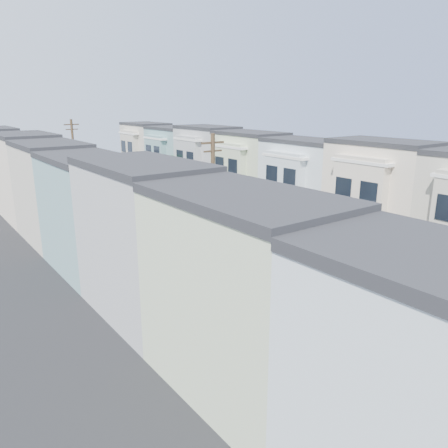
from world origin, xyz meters
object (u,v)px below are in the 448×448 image
at_px(tree_d, 114,183).
at_px(parked_right_c, 217,211).
at_px(lead_sedan, 209,220).
at_px(parked_left_c, 251,285).
at_px(tree_c, 182,210).
at_px(parked_right_b, 365,259).
at_px(tree_e, 66,164).
at_px(utility_pole_near, 213,214).
at_px(tree_b, 284,233).
at_px(parked_right_d, 170,195).
at_px(tree_far_r, 170,166).
at_px(utility_pole_far, 75,166).
at_px(fedex_truck, 280,240).
at_px(parked_left_b, 330,326).
at_px(parked_left_d, 158,238).

relative_size(tree_d, parked_right_c, 1.61).
relative_size(tree_d, lead_sedan, 1.61).
bearing_deg(parked_left_c, tree_c, 97.99).
xyz_separation_m(tree_d, parked_right_b, (11.20, -19.03, -4.12)).
bearing_deg(tree_e, parked_right_b, -71.04).
relative_size(tree_c, utility_pole_near, 0.70).
relative_size(tree_b, parked_right_d, 2.03).
relative_size(tree_far_r, utility_pole_far, 0.52).
bearing_deg(fedex_truck, parked_left_b, -122.84).
relative_size(tree_b, parked_right_b, 1.43).
bearing_deg(parked_right_d, tree_d, -144.31).
bearing_deg(parked_left_d, parked_right_c, 25.89).
xyz_separation_m(tree_c, parked_left_d, (1.40, 6.49, -3.96)).
distance_m(tree_b, parked_right_c, 24.68).
relative_size(tree_c, parked_left_c, 1.47).
distance_m(utility_pole_far, lead_sedan, 16.42).
relative_size(utility_pole_near, parked_right_b, 1.82).
distance_m(tree_c, lead_sedan, 12.66).
xyz_separation_m(tree_b, utility_pole_near, (0.00, 6.29, -0.35)).
distance_m(fedex_truck, parked_left_d, 10.51).
distance_m(utility_pole_far, parked_right_d, 12.10).
height_order(tree_far_r, utility_pole_near, utility_pole_near).
distance_m(utility_pole_near, parked_right_b, 12.55).
bearing_deg(utility_pole_far, parked_left_d, -84.93).
height_order(parked_left_d, parked_right_d, parked_left_d).
xyz_separation_m(tree_e, tree_far_r, (13.19, -0.60, -1.31)).
bearing_deg(parked_right_b, tree_c, 152.59).
xyz_separation_m(parked_left_d, parked_right_b, (9.80, -13.79, -0.00)).
relative_size(parked_right_c, parked_right_d, 1.16).
bearing_deg(parked_left_b, tree_c, 94.96).
xyz_separation_m(utility_pole_far, parked_left_c, (1.40, -28.13, -4.38)).
xyz_separation_m(utility_pole_near, parked_left_d, (1.40, 10.23, -4.39)).
height_order(tree_d, parked_left_c, tree_d).
xyz_separation_m(parked_left_b, parked_right_b, (9.80, 4.95, 0.08)).
relative_size(tree_e, lead_sedan, 1.65).
distance_m(tree_c, parked_left_b, 12.98).
bearing_deg(utility_pole_near, tree_b, -90.02).
xyz_separation_m(tree_e, lead_sedan, (8.24, -16.55, -4.29)).
distance_m(tree_e, parked_right_b, 34.75).
bearing_deg(utility_pole_far, fedex_truck, -72.47).
relative_size(tree_c, parked_left_b, 1.41).
height_order(tree_d, tree_far_r, tree_d).
xyz_separation_m(tree_d, parked_left_d, (1.40, -5.23, -4.12)).
height_order(parked_left_c, parked_right_c, parked_left_c).
xyz_separation_m(lead_sedan, parked_right_c, (2.97, 2.66, -0.12)).
bearing_deg(parked_right_d, utility_pole_far, 170.49).
bearing_deg(lead_sedan, fedex_truck, -88.74).
distance_m(fedex_truck, parked_left_b, 12.09).
bearing_deg(tree_far_r, utility_pole_far, -169.48).
bearing_deg(tree_e, parked_left_b, -87.86).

